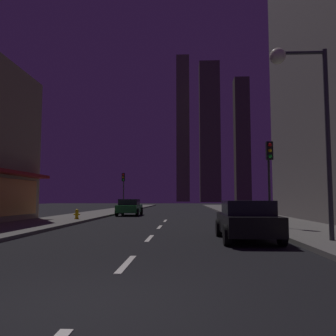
{
  "coord_description": "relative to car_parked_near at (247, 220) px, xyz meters",
  "views": [
    {
      "loc": [
        1.39,
        -5.05,
        1.53
      ],
      "look_at": [
        0.0,
        22.45,
        3.92
      ],
      "focal_mm": 37.38,
      "sensor_mm": 36.0,
      "label": 1
    }
  ],
  "objects": [
    {
      "name": "sidewalk_right",
      "position": [
        3.4,
        24.16,
        -0.67
      ],
      "size": [
        4.0,
        76.0,
        0.15
      ],
      "primitive_type": "cube",
      "color": "#605E59",
      "rests_on": "ground"
    },
    {
      "name": "lane_marking_center",
      "position": [
        -3.6,
        0.56,
        -0.73
      ],
      "size": [
        0.16,
        23.0,
        0.01
      ],
      "color": "silver",
      "rests_on": "ground"
    },
    {
      "name": "car_parked_far",
      "position": [
        -7.2,
        18.08,
        0.0
      ],
      "size": [
        1.98,
        4.24,
        1.45
      ],
      "color": "#1E722D",
      "rests_on": "ground"
    },
    {
      "name": "traffic_light_near_right",
      "position": [
        1.9,
        4.39,
        2.45
      ],
      "size": [
        0.32,
        0.48,
        4.2
      ],
      "color": "#2D2D2D",
      "rests_on": "sidewalk_right"
    },
    {
      "name": "fire_hydrant_far_left",
      "position": [
        -9.5,
        10.32,
        -0.29
      ],
      "size": [
        0.42,
        0.3,
        0.65
      ],
      "color": "gold",
      "rests_on": "sidewalk_left"
    },
    {
      "name": "street_lamp_right",
      "position": [
        1.78,
        -0.98,
        4.33
      ],
      "size": [
        1.96,
        0.56,
        6.58
      ],
      "color": "#38383D",
      "rests_on": "sidewalk_right"
    },
    {
      "name": "skyscraper_distant_short",
      "position": [
        20.88,
        129.58,
        24.66
      ],
      "size": [
        5.97,
        6.45,
        50.8
      ],
      "primitive_type": "cube",
      "color": "#504C3C",
      "rests_on": "ground"
    },
    {
      "name": "car_parked_near",
      "position": [
        0.0,
        0.0,
        0.0
      ],
      "size": [
        1.98,
        4.24,
        1.45
      ],
      "color": "black",
      "rests_on": "ground"
    },
    {
      "name": "skyscraper_distant_tall",
      "position": [
        -3.37,
        151.59,
        34.07
      ],
      "size": [
        6.12,
        7.66,
        69.62
      ],
      "primitive_type": "cube",
      "color": "#625D49",
      "rests_on": "ground"
    },
    {
      "name": "skyscraper_distant_mid",
      "position": [
        7.63,
        127.49,
        27.74
      ],
      "size": [
        8.19,
        6.48,
        56.97
      ],
      "primitive_type": "cube",
      "color": "brown",
      "rests_on": "ground"
    },
    {
      "name": "sidewalk_left",
      "position": [
        -10.6,
        24.16,
        -0.67
      ],
      "size": [
        4.0,
        76.0,
        0.15
      ],
      "primitive_type": "cube",
      "color": "#605E59",
      "rests_on": "ground"
    },
    {
      "name": "ground_plane",
      "position": [
        -3.6,
        24.16,
        -0.79
      ],
      "size": [
        78.0,
        136.0,
        0.1
      ],
      "primitive_type": "cube",
      "color": "black"
    },
    {
      "name": "traffic_light_far_left",
      "position": [
        -9.1,
        25.48,
        2.45
      ],
      "size": [
        0.32,
        0.48,
        4.2
      ],
      "color": "#2D2D2D",
      "rests_on": "sidewalk_left"
    }
  ]
}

